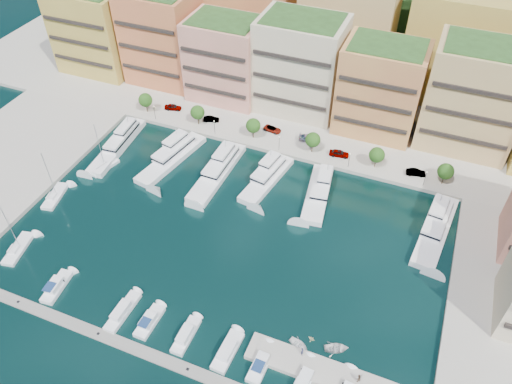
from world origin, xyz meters
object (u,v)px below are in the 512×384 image
tree_4 (377,155)px  cruiser_1 (56,287)px  cruiser_4 (149,322)px  lamppost_4 (426,176)px  sailboat_1 (55,197)px  lamppost_3 (349,158)px  tree_1 (198,112)px  yacht_0 (119,143)px  lamppost_0 (154,110)px  cruiser_5 (186,336)px  cruiser_6 (227,351)px  car_2 (273,129)px  tree_2 (253,126)px  lamppost_2 (279,141)px  car_5 (416,172)px  sailboat_2 (104,167)px  tree_0 (145,100)px  cruiser_8 (304,380)px  car_3 (310,138)px  tender_2 (337,348)px  tender_0 (299,345)px  yacht_6 (436,226)px  yacht_4 (319,191)px  car_4 (339,153)px  cruiser_7 (261,364)px  cruiser_3 (123,312)px  person_0 (302,351)px  car_1 (211,119)px  yacht_1 (173,156)px  yacht_2 (219,169)px  tree_5 (446,171)px  car_0 (173,107)px  tree_3 (313,140)px  lamppost_1 (214,125)px

tree_4 → cruiser_1: (-49.34, -58.10, -4.17)m
cruiser_1 → cruiser_4: size_ratio=1.12×
lamppost_4 → sailboat_1: (-78.19, -35.06, -3.51)m
cruiser_1 → cruiser_4: 20.66m
lamppost_3 → lamppost_4: 18.00m
tree_1 → yacht_0: (-15.16, -15.29, -3.53)m
tree_4 → lamppost_0: 60.05m
lamppost_4 → cruiser_5: 64.98m
cruiser_6 → car_2: size_ratio=1.72×
tree_2 → lamppost_2: (8.00, -2.30, -0.92)m
cruiser_6 → car_5: 63.13m
sailboat_2 → tree_0: bearing=95.1°
cruiser_8 → car_3: size_ratio=1.43×
tender_2 → tender_0: (-6.37, -1.78, -0.06)m
lamppost_4 → yacht_6: size_ratio=0.18×
tree_1 → tender_0: bearing=-48.6°
cruiser_6 → yacht_4: bearing=86.2°
cruiser_6 → tender_0: 12.52m
tree_1 → car_4: bearing=1.4°
cruiser_7 → car_4: car_4 is taller
tree_4 → tree_0: bearing=180.0°
tree_1 → lamppost_2: size_ratio=1.35×
tree_1 → lamppost_3: (42.00, -2.30, -0.92)m
cruiser_3 → car_5: 73.57m
lamppost_0 → person_0: bearing=-41.1°
tree_2 → car_4: tree_2 is taller
car_1 → person_0: person_0 is taller
yacht_1 → cruiser_4: size_ratio=3.19×
tree_0 → car_1: 19.05m
yacht_2 → yacht_6: 51.51m
yacht_1 → tree_5: bearing=13.1°
sailboat_2 → car_0: size_ratio=2.82×
tree_1 → car_3: (30.12, 4.12, -2.93)m
lamppost_2 → yacht_6: (40.62, -12.55, -2.62)m
sailboat_2 → tree_3: bearing=27.8°
tree_0 → cruiser_7: bearing=-45.5°
tree_1 → car_2: tree_1 is taller
yacht_2 → cruiser_4: (6.22, -43.02, -0.64)m
cruiser_1 → tender_0: cruiser_1 is taller
lamppost_1 → car_4: bearing=5.6°
lamppost_4 → cruiser_5: bearing=-120.7°
lamppost_2 → tree_0: bearing=176.7°
tender_0 → car_3: car_3 is taller
yacht_0 → car_2: yacht_0 is taller
lamppost_3 → cruiser_1: lamppost_3 is taller
cruiser_1 → yacht_0: bearing=107.9°
cruiser_1 → tender_0: (47.30, 5.95, -0.19)m
tree_1 → lamppost_3: tree_1 is taller
tender_0 → car_3: (-15.84, 56.27, 1.43)m
person_0 → tree_2: bearing=12.3°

